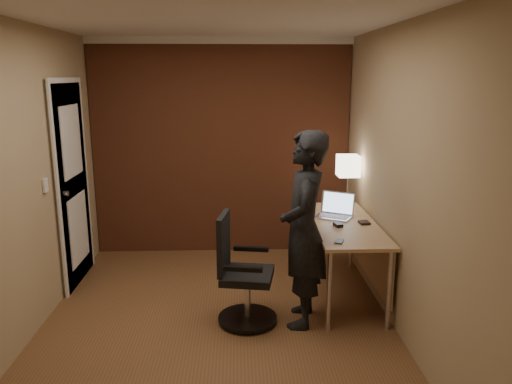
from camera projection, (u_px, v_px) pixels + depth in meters
room at (195, 143)px, 5.38m from camera, size 4.00×4.00×4.00m
desk at (351, 235)px, 4.73m from camera, size 0.60×1.50×0.73m
desk_lamp at (348, 166)px, 5.23m from camera, size 0.22×0.22×0.54m
laptop at (336, 210)px, 4.88m from camera, size 0.41×0.39×0.23m
mouse at (338, 225)px, 4.56m from camera, size 0.08×0.11×0.03m
phone at (339, 241)px, 4.14m from camera, size 0.10×0.13×0.01m
wallet at (364, 223)px, 4.65m from camera, size 0.10×0.12×0.02m
office_chair at (240, 277)px, 4.23m from camera, size 0.51×0.56×0.94m
person at (304, 230)px, 4.14m from camera, size 0.49×0.66×1.66m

